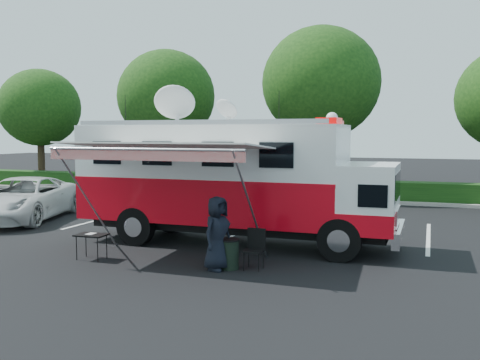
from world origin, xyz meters
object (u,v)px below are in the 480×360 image
(command_truck, at_px, (232,179))
(folding_table, at_px, (91,236))
(white_suv, at_px, (23,220))
(trash_bin, at_px, (229,254))

(command_truck, height_order, folding_table, command_truck)
(white_suv, xyz_separation_m, trash_bin, (10.10, -4.23, 0.38))
(command_truck, distance_m, trash_bin, 3.37)
(trash_bin, bearing_deg, white_suv, 157.27)
(white_suv, bearing_deg, command_truck, -25.32)
(command_truck, bearing_deg, folding_table, -132.21)
(white_suv, distance_m, folding_table, 7.78)
(command_truck, distance_m, folding_table, 4.38)
(white_suv, relative_size, trash_bin, 7.90)
(white_suv, height_order, folding_table, white_suv)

